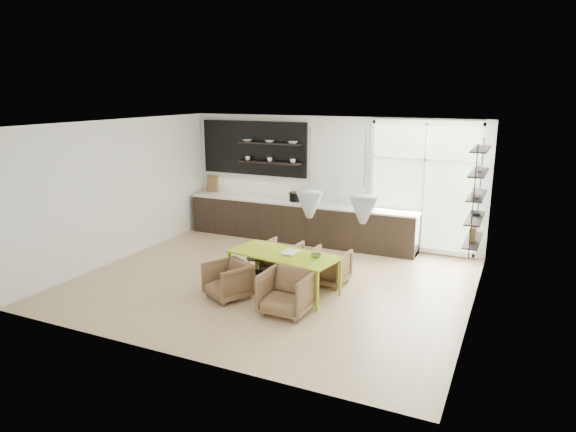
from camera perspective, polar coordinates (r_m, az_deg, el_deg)
The scene contains 11 objects.
room at distance 9.95m, azimuth 3.95°, elevation 2.16°, with size 7.02×6.01×2.91m.
kitchen_run at distance 12.05m, azimuth 0.95°, elevation 0.03°, with size 5.54×0.69×2.75m.
right_shelving at distance 9.39m, azimuth 20.19°, elevation 1.83°, with size 0.26×1.22×1.90m.
dining_table at distance 8.95m, azimuth -0.47°, elevation -4.50°, with size 2.03×1.16×0.70m.
armchair_back_left at distance 10.02m, azimuth -0.70°, elevation -4.54°, with size 0.66×0.68×0.62m, color brown.
armchair_back_right at distance 9.46m, azimuth 4.51°, elevation -5.64°, with size 0.68×0.70×0.64m, color brown.
armchair_front_left at distance 8.85m, azimuth -6.70°, elevation -7.14°, with size 0.67×0.69×0.62m, color brown.
armchair_front_right at distance 8.20m, azimuth -0.13°, elevation -8.48°, with size 0.75×0.77×0.70m, color brown.
wire_stool at distance 9.76m, azimuth -3.79°, elevation -5.46°, with size 0.30×0.30×0.38m.
table_book at distance 9.02m, azimuth -0.54°, elevation -3.94°, with size 0.25×0.34×0.03m, color white.
table_bowl at distance 8.77m, azimuth 3.12°, elevation -4.40°, with size 0.18×0.18×0.06m, color #4D7144.
Camera 1 is at (4.04, -8.02, 3.45)m, focal length 32.00 mm.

